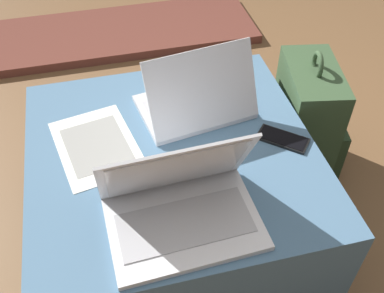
{
  "coord_description": "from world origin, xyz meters",
  "views": [
    {
      "loc": [
        -0.16,
        -0.87,
        1.3
      ],
      "look_at": [
        0.04,
        -0.08,
        0.48
      ],
      "focal_mm": 42.0,
      "sensor_mm": 36.0,
      "label": 1
    }
  ],
  "objects_px": {
    "laptop_far": "(197,101)",
    "laptop_near": "(181,205)",
    "backpack": "(307,123)",
    "paper_sheet": "(97,145)",
    "cell_phone": "(283,139)"
  },
  "relations": [
    {
      "from": "cell_phone",
      "to": "paper_sheet",
      "type": "relative_size",
      "value": 0.46
    },
    {
      "from": "laptop_near",
      "to": "laptop_far",
      "type": "relative_size",
      "value": 1.04
    },
    {
      "from": "cell_phone",
      "to": "backpack",
      "type": "xyz_separation_m",
      "value": [
        0.22,
        0.24,
        -0.2
      ]
    },
    {
      "from": "backpack",
      "to": "paper_sheet",
      "type": "height_order",
      "value": "backpack"
    },
    {
      "from": "laptop_far",
      "to": "paper_sheet",
      "type": "distance_m",
      "value": 0.32
    },
    {
      "from": "laptop_far",
      "to": "cell_phone",
      "type": "height_order",
      "value": "laptop_far"
    },
    {
      "from": "paper_sheet",
      "to": "cell_phone",
      "type": "bearing_deg",
      "value": -22.68
    },
    {
      "from": "backpack",
      "to": "paper_sheet",
      "type": "distance_m",
      "value": 0.78
    },
    {
      "from": "laptop_far",
      "to": "paper_sheet",
      "type": "bearing_deg",
      "value": 3.66
    },
    {
      "from": "laptop_far",
      "to": "laptop_near",
      "type": "bearing_deg",
      "value": 61.53
    },
    {
      "from": "cell_phone",
      "to": "backpack",
      "type": "height_order",
      "value": "backpack"
    },
    {
      "from": "laptop_near",
      "to": "laptop_far",
      "type": "distance_m",
      "value": 0.39
    },
    {
      "from": "laptop_near",
      "to": "laptop_far",
      "type": "xyz_separation_m",
      "value": [
        0.13,
        0.37,
        -0.0
      ]
    },
    {
      "from": "backpack",
      "to": "laptop_near",
      "type": "bearing_deg",
      "value": 138.55
    },
    {
      "from": "laptop_far",
      "to": "backpack",
      "type": "distance_m",
      "value": 0.5
    }
  ]
}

